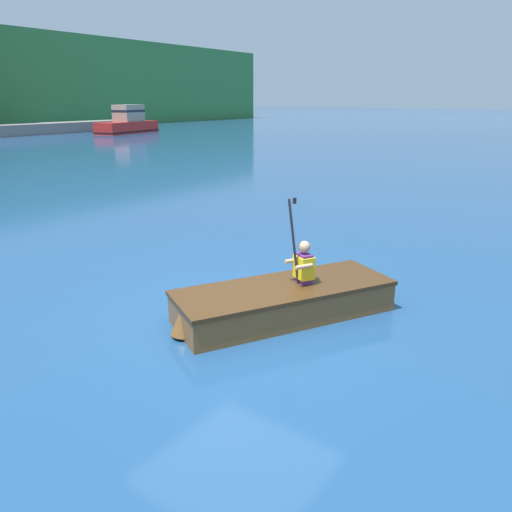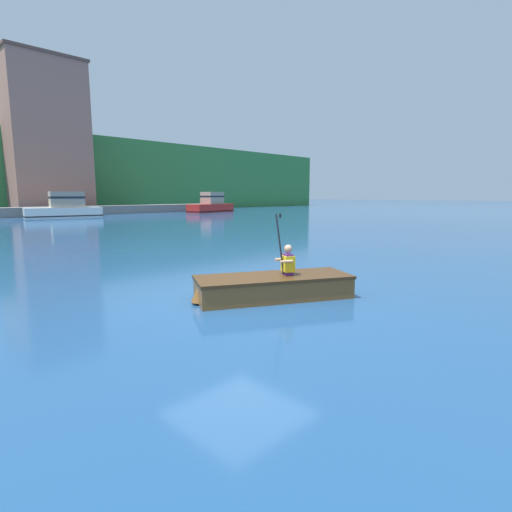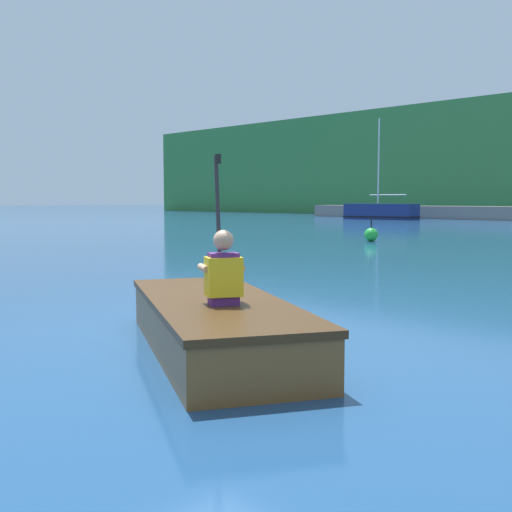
% 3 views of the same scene
% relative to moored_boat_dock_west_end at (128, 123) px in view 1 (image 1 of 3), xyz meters
% --- Properties ---
extents(ground_plane, '(300.00, 300.00, 0.00)m').
position_rel_moored_boat_dock_west_end_xyz_m(ground_plane, '(-25.32, -32.10, -0.87)').
color(ground_plane, navy).
extents(moored_boat_dock_west_end, '(6.72, 3.30, 2.42)m').
position_rel_moored_boat_dock_west_end_xyz_m(moored_boat_dock_west_end, '(0.00, 0.00, 0.00)').
color(moored_boat_dock_west_end, red).
rests_on(moored_boat_dock_west_end, ground).
extents(rowboat_foreground, '(3.30, 2.47, 0.46)m').
position_rel_moored_boat_dock_west_end_xyz_m(rowboat_foreground, '(-24.80, -32.51, -0.61)').
color(rowboat_foreground, brown).
rests_on(rowboat_foreground, ground).
extents(person_paddler, '(0.44, 0.44, 1.25)m').
position_rel_moored_boat_dock_west_end_xyz_m(person_paddler, '(-24.50, -32.68, -0.13)').
color(person_paddler, '#592672').
rests_on(person_paddler, rowboat_foreground).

